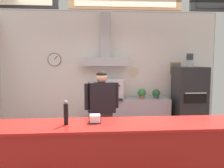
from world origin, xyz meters
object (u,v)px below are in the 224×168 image
Objects in this scene: espresso_machine at (111,89)px; potted_rosemary at (156,93)px; potted_sage at (142,93)px; shop_worker at (102,115)px; pepper_grinder at (66,113)px; napkin_holder at (95,119)px; pizza_oven at (189,102)px.

potted_rosemary is at bearing -0.12° from espresso_machine.
potted_rosemary is (0.34, -0.04, -0.00)m from potted_sage.
espresso_machine is at bearing -113.50° from shop_worker.
shop_worker is 1.44m from pepper_grinder.
espresso_machine is at bearing 81.86° from napkin_holder.
potted_sage is at bearing 169.73° from pizza_oven.
potted_sage is 3.18m from pepper_grinder.
napkin_holder is (-0.12, -1.27, 0.26)m from shop_worker.
potted_sage is at bearing -137.08° from shop_worker.
pepper_grinder is (-0.45, -1.33, 0.35)m from shop_worker.
napkin_holder is at bearing -112.25° from potted_sage.
napkin_holder is at bearing -130.89° from pizza_oven.
pepper_grinder is 0.35m from napkin_holder.
espresso_machine is 2.75m from napkin_holder.
shop_worker is 10.88× the size of napkin_holder.
shop_worker is 5.81× the size of pepper_grinder.
napkin_holder reaches higher than potted_sage.
potted_sage is (1.01, 1.49, 0.15)m from shop_worker.
potted_sage is at bearing 62.70° from pepper_grinder.
potted_rosemary is 3.09m from napkin_holder.
potted_sage is at bearing 67.75° from napkin_holder.
napkin_holder is (-1.46, -2.72, 0.11)m from potted_rosemary.
espresso_machine is 2.41× the size of potted_sage.
potted_rosemary is at bearing 61.69° from napkin_holder.
espresso_machine is at bearing -177.33° from potted_sage.
pepper_grinder is 1.87× the size of napkin_holder.
pepper_grinder is at bearing -169.37° from napkin_holder.
espresso_machine reaches higher than pepper_grinder.
shop_worker reaches higher than pepper_grinder.
shop_worker is at bearing -100.50° from espresso_machine.
pizza_oven is at bearing 49.11° from napkin_holder.
espresso_machine is (-1.83, 0.16, 0.31)m from pizza_oven.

